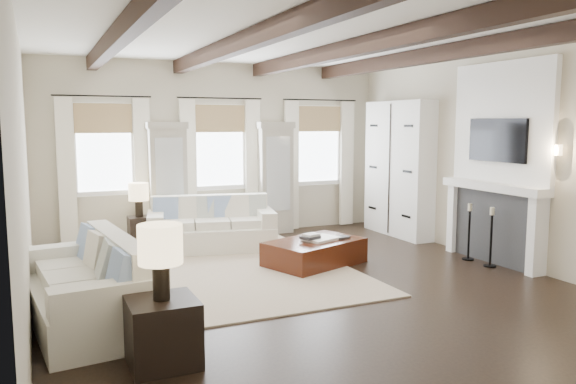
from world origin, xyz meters
name	(u,v)px	position (x,y,z in m)	size (l,w,h in m)	color
ground	(308,287)	(0.00, 0.00, 0.00)	(7.50, 7.50, 0.00)	black
room_shell	(327,138)	(0.75, 0.90, 1.89)	(6.54, 7.54, 3.22)	beige
area_rug	(212,266)	(-0.83, 1.50, 0.01)	(3.58, 4.82, 0.02)	#B9A68E
sofa_back	(211,228)	(-0.50, 2.61, 0.36)	(2.21, 1.35, 0.88)	white
sofa_left	(89,289)	(-2.68, -0.24, 0.37)	(1.20, 2.24, 0.92)	white
ottoman	(315,252)	(0.60, 0.97, 0.19)	(1.42, 0.88, 0.37)	black
tray	(321,239)	(0.69, 0.95, 0.39)	(0.50, 0.38, 0.04)	white
book_lower	(310,237)	(0.50, 0.93, 0.43)	(0.26, 0.20, 0.04)	#262628
book_upper	(311,235)	(0.53, 0.95, 0.47)	(0.22, 0.17, 0.03)	beige
book_loose	(341,237)	(1.02, 0.93, 0.39)	(0.24, 0.18, 0.03)	#262628
side_table_front	(163,332)	(-2.19, -1.58, 0.29)	(0.59, 0.59, 0.59)	black
lamp_front	(160,249)	(-2.19, -1.58, 1.04)	(0.38, 0.38, 0.66)	black
side_table_back	(140,233)	(-1.59, 3.14, 0.27)	(0.36, 0.36, 0.55)	black
lamp_back	(139,194)	(-1.59, 3.14, 0.93)	(0.33, 0.33, 0.56)	black
candlestick_near	(491,242)	(2.90, -0.19, 0.37)	(0.18, 0.18, 0.88)	black
candlestick_far	(469,237)	(2.90, 0.27, 0.36)	(0.18, 0.18, 0.88)	black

